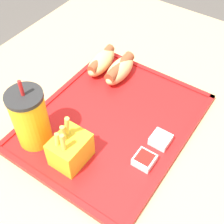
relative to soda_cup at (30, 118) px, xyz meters
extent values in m
cube|color=tan|center=(0.14, -0.11, -0.43)|extent=(1.09, 0.89, 0.70)
cube|color=red|center=(0.13, -0.11, -0.07)|extent=(0.41, 0.33, 0.01)
cube|color=red|center=(0.13, -0.27, -0.07)|extent=(0.41, 0.01, 0.00)
cube|color=red|center=(0.13, 0.05, -0.07)|extent=(0.41, 0.01, 0.00)
cube|color=red|center=(-0.07, -0.11, -0.07)|extent=(0.01, 0.33, 0.00)
cube|color=red|center=(0.34, -0.11, -0.07)|extent=(0.01, 0.33, 0.00)
cylinder|color=gold|center=(0.00, 0.00, 0.00)|extent=(0.07, 0.07, 0.13)
cylinder|color=#262626|center=(0.00, 0.00, 0.06)|extent=(0.07, 0.07, 0.01)
cylinder|color=red|center=(0.00, 0.00, 0.08)|extent=(0.01, 0.01, 0.03)
ellipsoid|color=#DBB270|center=(0.27, 0.02, -0.04)|extent=(0.12, 0.06, 0.05)
cylinder|color=brown|center=(0.27, 0.02, -0.03)|extent=(0.11, 0.03, 0.02)
ellipsoid|color=#DBB270|center=(0.27, -0.04, -0.04)|extent=(0.12, 0.05, 0.05)
cylinder|color=brown|center=(0.27, -0.04, -0.03)|extent=(0.11, 0.03, 0.03)
cube|color=gold|center=(0.00, -0.10, -0.04)|extent=(0.08, 0.06, 0.06)
cylinder|color=#E5C14C|center=(-0.02, -0.10, 0.00)|extent=(0.01, 0.01, 0.08)
cylinder|color=#E5C14C|center=(-0.02, -0.09, -0.01)|extent=(0.02, 0.01, 0.06)
cylinder|color=#E5C14C|center=(0.02, -0.09, -0.01)|extent=(0.01, 0.01, 0.06)
cylinder|color=#E5C14C|center=(0.00, -0.09, 0.00)|extent=(0.01, 0.01, 0.07)
cylinder|color=#E5C14C|center=(0.01, -0.09, 0.01)|extent=(0.01, 0.02, 0.09)
cube|color=silver|center=(0.15, -0.23, -0.06)|extent=(0.04, 0.04, 0.02)
cube|color=white|center=(0.15, -0.23, -0.05)|extent=(0.03, 0.03, 0.00)
cube|color=silver|center=(0.08, -0.23, -0.06)|extent=(0.04, 0.04, 0.02)
cube|color=#B21914|center=(0.08, -0.23, -0.05)|extent=(0.03, 0.03, 0.00)
camera|label=1|loc=(-0.24, -0.37, 0.48)|focal=50.00mm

